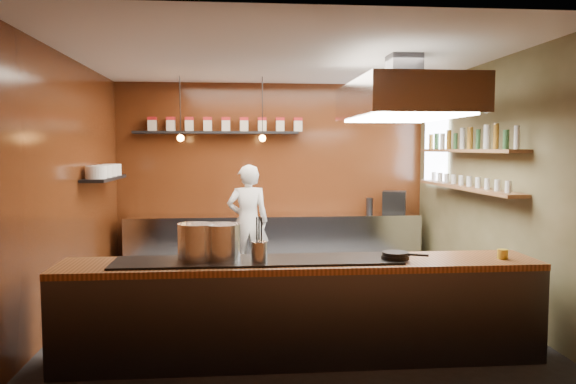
{
  "coord_description": "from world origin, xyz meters",
  "views": [
    {
      "loc": [
        -0.58,
        -6.65,
        1.95
      ],
      "look_at": [
        0.06,
        0.4,
        1.4
      ],
      "focal_mm": 35.0,
      "sensor_mm": 36.0,
      "label": 1
    }
  ],
  "objects": [
    {
      "name": "floor",
      "position": [
        0.0,
        0.0,
        0.0
      ],
      "size": [
        5.0,
        5.0,
        0.0
      ],
      "primitive_type": "plane",
      "color": "black",
      "rests_on": "ground"
    },
    {
      "name": "back_wall",
      "position": [
        0.0,
        2.5,
        1.5
      ],
      "size": [
        5.0,
        0.0,
        5.0
      ],
      "primitive_type": "plane",
      "rotation": [
        1.57,
        0.0,
        0.0
      ],
      "color": "#3E1C0B",
      "rests_on": "ground"
    },
    {
      "name": "left_wall",
      "position": [
        -2.5,
        0.0,
        1.5
      ],
      "size": [
        0.0,
        5.0,
        5.0
      ],
      "primitive_type": "plane",
      "rotation": [
        1.57,
        0.0,
        1.57
      ],
      "color": "#3E1C0B",
      "rests_on": "ground"
    },
    {
      "name": "right_wall",
      "position": [
        2.5,
        0.0,
        1.5
      ],
      "size": [
        0.0,
        5.0,
        5.0
      ],
      "primitive_type": "plane",
      "rotation": [
        1.57,
        0.0,
        -1.57
      ],
      "color": "#4A482A",
      "rests_on": "ground"
    },
    {
      "name": "ceiling",
      "position": [
        0.0,
        0.0,
        3.0
      ],
      "size": [
        5.0,
        5.0,
        0.0
      ],
      "primitive_type": "plane",
      "rotation": [
        3.14,
        0.0,
        0.0
      ],
      "color": "silver",
      "rests_on": "back_wall"
    },
    {
      "name": "window_pane",
      "position": [
        2.45,
        1.7,
        1.9
      ],
      "size": [
        0.0,
        1.0,
        1.0
      ],
      "primitive_type": "plane",
      "rotation": [
        1.57,
        0.0,
        -1.57
      ],
      "color": "white",
      "rests_on": "right_wall"
    },
    {
      "name": "prep_counter",
      "position": [
        0.0,
        2.17,
        0.45
      ],
      "size": [
        4.6,
        0.65,
        0.9
      ],
      "primitive_type": "cube",
      "color": "silver",
      "rests_on": "floor"
    },
    {
      "name": "pass_counter",
      "position": [
        -0.0,
        -1.6,
        0.47
      ],
      "size": [
        4.4,
        0.72,
        0.94
      ],
      "color": "#38383D",
      "rests_on": "floor"
    },
    {
      "name": "tin_shelf",
      "position": [
        -0.9,
        2.36,
        2.2
      ],
      "size": [
        2.6,
        0.26,
        0.04
      ],
      "primitive_type": "cube",
      "color": "black",
      "rests_on": "back_wall"
    },
    {
      "name": "plate_shelf",
      "position": [
        -2.34,
        1.0,
        1.55
      ],
      "size": [
        0.3,
        1.4,
        0.04
      ],
      "primitive_type": "cube",
      "color": "black",
      "rests_on": "left_wall"
    },
    {
      "name": "bottle_shelf_upper",
      "position": [
        2.34,
        0.3,
        1.92
      ],
      "size": [
        0.26,
        2.8,
        0.04
      ],
      "primitive_type": "cube",
      "color": "brown",
      "rests_on": "right_wall"
    },
    {
      "name": "bottle_shelf_lower",
      "position": [
        2.34,
        0.3,
        1.45
      ],
      "size": [
        0.26,
        2.8,
        0.04
      ],
      "primitive_type": "cube",
      "color": "brown",
      "rests_on": "right_wall"
    },
    {
      "name": "extractor_hood",
      "position": [
        1.3,
        -0.4,
        2.51
      ],
      "size": [
        1.2,
        2.0,
        0.72
      ],
      "color": "#38383D",
      "rests_on": "ceiling"
    },
    {
      "name": "pendant_left",
      "position": [
        -1.4,
        1.7,
        2.15
      ],
      "size": [
        0.1,
        0.1,
        0.95
      ],
      "color": "black",
      "rests_on": "ceiling"
    },
    {
      "name": "pendant_right",
      "position": [
        -0.2,
        1.7,
        2.15
      ],
      "size": [
        0.1,
        0.1,
        0.95
      ],
      "color": "black",
      "rests_on": "ceiling"
    },
    {
      "name": "storage_tins",
      "position": [
        -0.75,
        2.36,
        2.33
      ],
      "size": [
        2.43,
        0.13,
        0.22
      ],
      "color": "#BFB29E",
      "rests_on": "tin_shelf"
    },
    {
      "name": "plate_stacks",
      "position": [
        -2.34,
        1.0,
        1.65
      ],
      "size": [
        0.26,
        1.16,
        0.16
      ],
      "color": "white",
      "rests_on": "plate_shelf"
    },
    {
      "name": "bottles",
      "position": [
        2.34,
        0.3,
        2.06
      ],
      "size": [
        0.06,
        2.66,
        0.24
      ],
      "color": "silver",
      "rests_on": "bottle_shelf_upper"
    },
    {
      "name": "wine_glasses",
      "position": [
        2.34,
        0.3,
        1.53
      ],
      "size": [
        0.07,
        2.37,
        0.13
      ],
      "color": "silver",
      "rests_on": "bottle_shelf_lower"
    },
    {
      "name": "stockpot_large",
      "position": [
        -0.96,
        -1.51,
        1.1
      ],
      "size": [
        0.4,
        0.4,
        0.32
      ],
      "primitive_type": "cylinder",
      "rotation": [
        0.0,
        0.0,
        0.24
      ],
      "color": "silver",
      "rests_on": "pass_counter"
    },
    {
      "name": "stockpot_small",
      "position": [
        -0.72,
        -1.51,
        1.1
      ],
      "size": [
        0.44,
        0.44,
        0.32
      ],
      "primitive_type": "cylinder",
      "rotation": [
        0.0,
        0.0,
        -0.38
      ],
      "color": "silver",
      "rests_on": "pass_counter"
    },
    {
      "name": "utensil_crock",
      "position": [
        -0.39,
        -1.7,
        1.03
      ],
      "size": [
        0.17,
        0.17,
        0.18
      ],
      "primitive_type": "cylinder",
      "rotation": [
        0.0,
        0.0,
        -0.23
      ],
      "color": "#B2B5BA",
      "rests_on": "pass_counter"
    },
    {
      "name": "frying_pan",
      "position": [
        0.86,
        -1.69,
        0.97
      ],
      "size": [
        0.41,
        0.26,
        0.06
      ],
      "color": "black",
      "rests_on": "pass_counter"
    },
    {
      "name": "butter_jar",
      "position": [
        1.89,
        -1.68,
        0.96
      ],
      "size": [
        0.13,
        0.13,
        0.09
      ],
      "primitive_type": "cylinder",
      "rotation": [
        0.0,
        0.0,
        0.34
      ],
      "color": "gold",
      "rests_on": "pass_counter"
    },
    {
      "name": "espresso_machine",
      "position": [
        1.95,
        2.17,
        1.08
      ],
      "size": [
        0.45,
        0.44,
        0.36
      ],
      "primitive_type": "cube",
      "rotation": [
        0.0,
        0.0,
        -0.35
      ],
      "color": "black",
      "rests_on": "prep_counter"
    },
    {
      "name": "chef",
      "position": [
        -0.42,
        1.72,
        0.85
      ],
      "size": [
        0.65,
        0.45,
        1.71
      ],
      "primitive_type": "imported",
      "rotation": [
        0.0,
        0.0,
        3.22
      ],
      "color": "white",
      "rests_on": "floor"
    }
  ]
}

